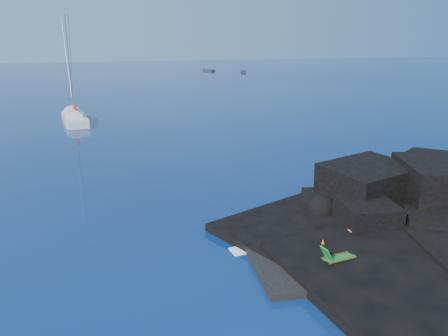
# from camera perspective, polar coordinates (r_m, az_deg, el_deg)

# --- Properties ---
(ground) EXTENTS (400.00, 400.00, 0.00)m
(ground) POSITION_cam_1_polar(r_m,az_deg,el_deg) (20.98, 4.01, -14.14)
(ground) COLOR #04103D
(ground) RESTS_ON ground
(headland) EXTENTS (24.00, 24.00, 3.60)m
(headland) POSITION_cam_1_polar(r_m,az_deg,el_deg) (29.84, 25.95, -6.19)
(headland) COLOR black
(headland) RESTS_ON ground
(beach) EXTENTS (9.08, 6.86, 0.70)m
(beach) POSITION_cam_1_polar(r_m,az_deg,el_deg) (23.17, 14.23, -11.48)
(beach) COLOR black
(beach) RESTS_ON ground
(surf_foam) EXTENTS (10.00, 8.00, 0.06)m
(surf_foam) POSITION_cam_1_polar(r_m,az_deg,el_deg) (26.90, 10.24, -7.12)
(surf_foam) COLOR white
(surf_foam) RESTS_ON ground
(sailboat) EXTENTS (4.18, 13.16, 13.56)m
(sailboat) POSITION_cam_1_polar(r_m,az_deg,el_deg) (61.02, -18.87, 5.63)
(sailboat) COLOR silver
(sailboat) RESTS_ON ground
(deck_chair) EXTENTS (1.76, 0.95, 1.15)m
(deck_chair) POSITION_cam_1_polar(r_m,az_deg,el_deg) (21.75, 14.83, -10.73)
(deck_chair) COLOR #1A7724
(deck_chair) RESTS_ON beach
(towel) EXTENTS (2.20, 1.19, 0.06)m
(towel) POSITION_cam_1_polar(r_m,az_deg,el_deg) (25.22, 16.70, -8.32)
(towel) COLOR white
(towel) RESTS_ON beach
(sunbather) EXTENTS (2.05, 0.67, 0.27)m
(sunbather) POSITION_cam_1_polar(r_m,az_deg,el_deg) (25.16, 16.73, -7.98)
(sunbather) COLOR tan
(sunbather) RESTS_ON towel
(marker_cone) EXTENTS (0.41, 0.41, 0.53)m
(marker_cone) POSITION_cam_1_polar(r_m,az_deg,el_deg) (23.19, 12.80, -9.65)
(marker_cone) COLOR orange
(marker_cone) RESTS_ON beach
(distant_boat_a) EXTENTS (3.19, 5.03, 0.64)m
(distant_boat_a) POSITION_cam_1_polar(r_m,az_deg,el_deg) (150.15, -2.00, 12.54)
(distant_boat_a) COLOR #27272C
(distant_boat_a) RESTS_ON ground
(distant_boat_b) EXTENTS (2.76, 4.98, 0.63)m
(distant_boat_b) POSITION_cam_1_polar(r_m,az_deg,el_deg) (143.89, 2.55, 12.36)
(distant_boat_b) COLOR black
(distant_boat_b) RESTS_ON ground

